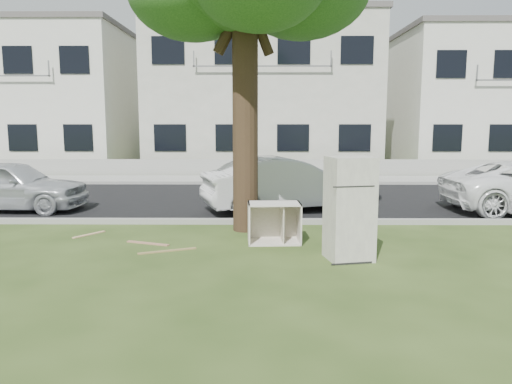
{
  "coord_description": "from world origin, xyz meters",
  "views": [
    {
      "loc": [
        -0.07,
        -8.9,
        2.4
      ],
      "look_at": [
        -0.16,
        0.6,
        1.02
      ],
      "focal_mm": 35.0,
      "sensor_mm": 36.0,
      "label": 1
    }
  ],
  "objects_px": {
    "fridge": "(349,208)",
    "cabinet": "(274,223)",
    "car_left": "(9,185)",
    "car_center": "(285,184)"
  },
  "relations": [
    {
      "from": "cabinet",
      "to": "car_center",
      "type": "xyz_separation_m",
      "value": [
        0.39,
        3.52,
        0.32
      ]
    },
    {
      "from": "fridge",
      "to": "car_center",
      "type": "bearing_deg",
      "value": 88.86
    },
    {
      "from": "car_left",
      "to": "car_center",
      "type": "bearing_deg",
      "value": -87.07
    },
    {
      "from": "fridge",
      "to": "car_left",
      "type": "bearing_deg",
      "value": 139.04
    },
    {
      "from": "fridge",
      "to": "car_center",
      "type": "distance_m",
      "value": 4.75
    },
    {
      "from": "cabinet",
      "to": "car_left",
      "type": "distance_m",
      "value": 7.73
    },
    {
      "from": "fridge",
      "to": "cabinet",
      "type": "distance_m",
      "value": 1.78
    },
    {
      "from": "fridge",
      "to": "car_left",
      "type": "height_order",
      "value": "fridge"
    },
    {
      "from": "fridge",
      "to": "car_center",
      "type": "xyz_separation_m",
      "value": [
        -0.87,
        4.67,
        -0.18
      ]
    },
    {
      "from": "car_center",
      "to": "fridge",
      "type": "bearing_deg",
      "value": 171.92
    }
  ]
}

